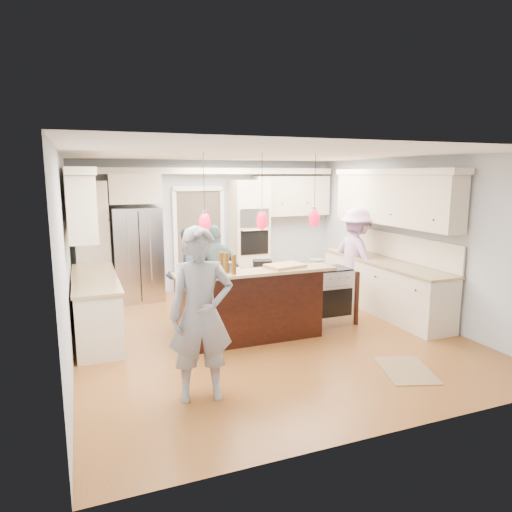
{
  "coord_description": "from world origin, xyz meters",
  "views": [
    {
      "loc": [
        -2.57,
        -6.22,
        2.43
      ],
      "look_at": [
        0.0,
        0.35,
        1.15
      ],
      "focal_mm": 32.0,
      "sensor_mm": 36.0,
      "label": 1
    }
  ],
  "objects_px": {
    "kitchen_island": "(247,303)",
    "person_far_left": "(188,276)",
    "island_range": "(326,295)",
    "person_bar_end": "(201,315)",
    "refrigerator": "(138,254)"
  },
  "relations": [
    {
      "from": "kitchen_island",
      "to": "person_far_left",
      "type": "height_order",
      "value": "person_far_left"
    },
    {
      "from": "island_range",
      "to": "person_bar_end",
      "type": "height_order",
      "value": "person_bar_end"
    },
    {
      "from": "kitchen_island",
      "to": "island_range",
      "type": "xyz_separation_m",
      "value": [
        1.41,
        0.08,
        -0.03
      ]
    },
    {
      "from": "kitchen_island",
      "to": "person_far_left",
      "type": "relative_size",
      "value": 1.32
    },
    {
      "from": "kitchen_island",
      "to": "refrigerator",
      "type": "bearing_deg",
      "value": 116.88
    },
    {
      "from": "kitchen_island",
      "to": "person_far_left",
      "type": "bearing_deg",
      "value": 133.03
    },
    {
      "from": "island_range",
      "to": "person_far_left",
      "type": "relative_size",
      "value": 0.58
    },
    {
      "from": "island_range",
      "to": "person_bar_end",
      "type": "bearing_deg",
      "value": -144.9
    },
    {
      "from": "kitchen_island",
      "to": "person_bar_end",
      "type": "relative_size",
      "value": 1.11
    },
    {
      "from": "refrigerator",
      "to": "kitchen_island",
      "type": "distance_m",
      "value": 2.91
    },
    {
      "from": "island_range",
      "to": "person_far_left",
      "type": "height_order",
      "value": "person_far_left"
    },
    {
      "from": "island_range",
      "to": "person_far_left",
      "type": "distance_m",
      "value": 2.27
    },
    {
      "from": "island_range",
      "to": "person_far_left",
      "type": "bearing_deg",
      "value": 161.8
    },
    {
      "from": "island_range",
      "to": "person_bar_end",
      "type": "distance_m",
      "value": 3.19
    },
    {
      "from": "refrigerator",
      "to": "kitchen_island",
      "type": "relative_size",
      "value": 0.86
    }
  ]
}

